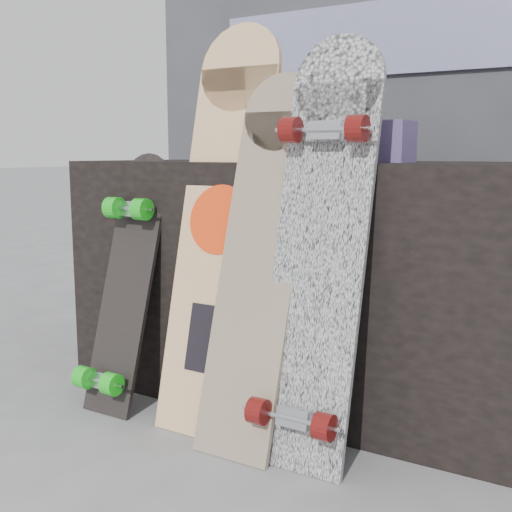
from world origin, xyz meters
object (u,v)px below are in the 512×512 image
Objects in this scene: longboard_geisha at (222,214)px; longboard_celtic at (261,248)px; longboard_cascadia at (319,242)px; vendor_table at (310,282)px; skateboard_dark at (125,279)px.

longboard_celtic is (0.17, -0.06, -0.08)m from longboard_geisha.
longboard_celtic is at bearing 177.33° from longboard_cascadia.
longboard_cascadia reaches higher than longboard_celtic.
longboard_geisha reaches higher than longboard_cascadia.
vendor_table is 0.61m from skateboard_dark.
skateboard_dark is at bearing -179.01° from longboard_celtic.
vendor_table is at bearing 93.73° from longboard_celtic.
longboard_geisha is (-0.15, -0.31, 0.25)m from vendor_table.
longboard_cascadia reaches higher than skateboard_dark.
longboard_celtic reaches higher than vendor_table.
longboard_cascadia is (0.19, -0.01, 0.03)m from longboard_celtic.
vendor_table is 1.31× the size of longboard_geisha.
vendor_table is 1.39× the size of longboard_cascadia.
longboard_cascadia is (0.36, -0.06, -0.05)m from longboard_geisha.
longboard_geisha is 1.47× the size of skateboard_dark.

